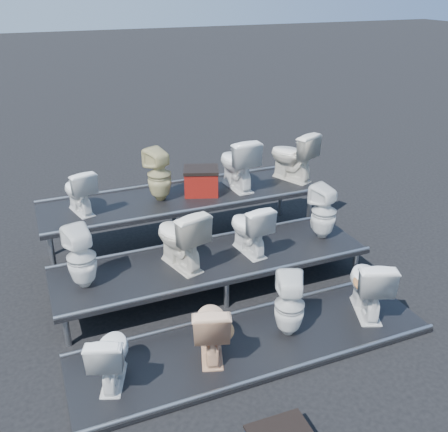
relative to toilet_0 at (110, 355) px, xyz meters
name	(u,v)px	position (x,y,z in m)	size (l,w,h in m)	color
ground	(213,288)	(1.62, 1.30, -0.39)	(80.00, 80.00, 0.00)	black
tier_front	(254,343)	(1.62, 0.00, -0.36)	(4.20, 1.20, 0.06)	black
tier_mid	(213,273)	(1.62, 1.30, -0.16)	(4.20, 1.20, 0.46)	black
tier_back	(183,221)	(1.62, 2.60, 0.04)	(4.20, 1.20, 0.86)	black
toilet_0	(110,355)	(0.00, 0.00, 0.00)	(0.37, 0.65, 0.67)	white
toilet_1	(211,327)	(1.09, 0.00, 0.03)	(0.40, 0.71, 0.72)	#EDB98E
toilet_2	(290,305)	(2.07, 0.00, 0.05)	(0.35, 0.36, 0.78)	white
toilet_3	(368,284)	(3.16, 0.00, 0.07)	(0.45, 0.79, 0.80)	white
toilet_4	(81,258)	(-0.06, 1.30, 0.45)	(0.35, 0.36, 0.78)	white
toilet_5	(180,237)	(1.17, 1.30, 0.48)	(0.46, 0.81, 0.83)	silver
toilet_6	(249,228)	(2.15, 1.30, 0.43)	(0.40, 0.71, 0.72)	white
toilet_7	(324,212)	(3.31, 1.30, 0.46)	(0.35, 0.36, 0.79)	white
toilet_8	(79,191)	(0.12, 2.60, 0.79)	(0.36, 0.63, 0.64)	white
toilet_9	(159,175)	(1.29, 2.60, 0.86)	(0.35, 0.36, 0.78)	#CABF84
toilet_10	(237,163)	(2.53, 2.60, 0.88)	(0.46, 0.80, 0.82)	white
toilet_11	(292,156)	(3.51, 2.60, 0.87)	(0.45, 0.79, 0.81)	silver
red_crate	(201,182)	(1.93, 2.58, 0.65)	(0.50, 0.40, 0.36)	maroon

